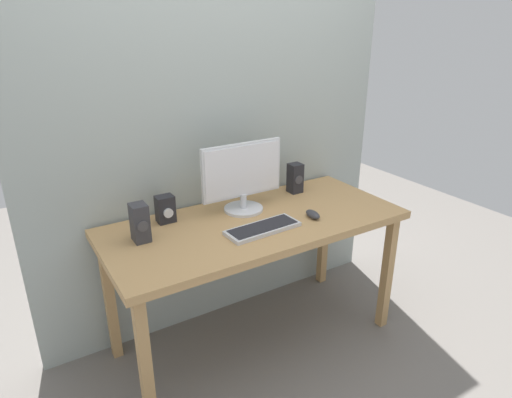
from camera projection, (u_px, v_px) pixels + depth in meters
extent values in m
plane|color=slate|center=(255.00, 338.00, 2.64)|extent=(6.00, 6.00, 0.00)
cube|color=#9EA8A3|center=(217.00, 72.00, 2.39)|extent=(2.22, 0.04, 3.00)
cube|color=tan|center=(255.00, 224.00, 2.36)|extent=(1.59, 0.71, 0.04)
cube|color=tan|center=(146.00, 368.00, 1.92)|extent=(0.05, 0.05, 0.73)
cube|color=tan|center=(387.00, 273.00, 2.63)|extent=(0.05, 0.05, 0.73)
cube|color=tan|center=(110.00, 300.00, 2.38)|extent=(0.05, 0.05, 0.73)
cube|color=tan|center=(324.00, 235.00, 3.09)|extent=(0.05, 0.05, 0.73)
cylinder|color=silver|center=(243.00, 209.00, 2.47)|extent=(0.22, 0.22, 0.02)
cylinder|color=silver|center=(243.00, 201.00, 2.45)|extent=(0.04, 0.04, 0.08)
cube|color=silver|center=(242.00, 170.00, 2.39)|extent=(0.48, 0.02, 0.30)
cube|color=white|center=(243.00, 171.00, 2.38)|extent=(0.45, 0.01, 0.27)
cube|color=silver|center=(263.00, 228.00, 2.23)|extent=(0.39, 0.16, 0.02)
cube|color=#232328|center=(263.00, 226.00, 2.23)|extent=(0.36, 0.14, 0.00)
ellipsoid|color=#333338|center=(313.00, 214.00, 2.37)|extent=(0.07, 0.11, 0.04)
cube|color=#232328|center=(295.00, 178.00, 2.70)|extent=(0.08, 0.08, 0.18)
cylinder|color=#3F3F44|center=(299.00, 180.00, 2.67)|extent=(0.05, 0.00, 0.05)
cube|color=#333338|center=(140.00, 223.00, 2.10)|extent=(0.08, 0.09, 0.19)
cylinder|color=#3F3F44|center=(143.00, 226.00, 2.06)|extent=(0.05, 0.00, 0.05)
cube|color=#232328|center=(165.00, 209.00, 2.31)|extent=(0.09, 0.07, 0.14)
cylinder|color=silver|center=(168.00, 213.00, 2.28)|extent=(0.05, 0.01, 0.05)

